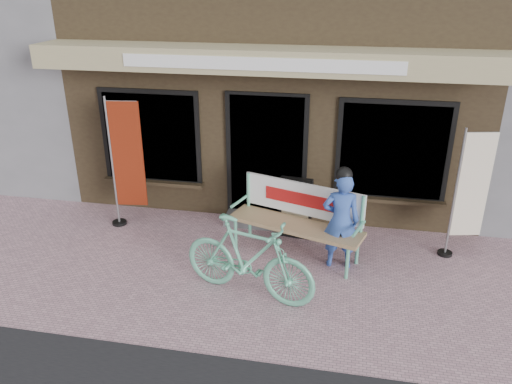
% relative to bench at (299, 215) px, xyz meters
% --- Properties ---
extents(ground, '(70.00, 70.00, 0.00)m').
position_rel_bench_xyz_m(ground, '(-0.67, -0.93, -0.64)').
color(ground, '#BC8F9B').
rests_on(ground, ground).
extents(storefront, '(7.00, 6.77, 6.00)m').
position_rel_bench_xyz_m(storefront, '(-0.67, 4.03, 2.35)').
color(storefront, black).
rests_on(storefront, ground).
extents(bench, '(2.07, 1.09, 1.09)m').
position_rel_bench_xyz_m(bench, '(0.00, 0.00, 0.00)').
color(bench, '#61BE98').
rests_on(bench, ground).
extents(person, '(0.55, 0.38, 1.52)m').
position_rel_bench_xyz_m(person, '(0.62, -0.25, 0.11)').
color(person, '#3254AD').
rests_on(person, ground).
extents(bicycle, '(1.91, 0.98, 1.10)m').
position_rel_bench_xyz_m(bicycle, '(-0.50, -1.22, -0.09)').
color(bicycle, '#61BE98').
rests_on(bicycle, ground).
extents(nobori_red, '(0.65, 0.27, 2.19)m').
position_rel_bench_xyz_m(nobori_red, '(-2.86, 0.40, 0.49)').
color(nobori_red, gray).
rests_on(nobori_red, ground).
extents(nobori_cream, '(0.59, 0.26, 1.98)m').
position_rel_bench_xyz_m(nobori_cream, '(2.40, 0.39, 0.38)').
color(nobori_cream, gray).
rests_on(nobori_cream, ground).
extents(menu_stand, '(0.52, 0.17, 1.02)m').
position_rel_bench_xyz_m(menu_stand, '(-0.10, 0.48, -0.12)').
color(menu_stand, black).
rests_on(menu_stand, ground).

